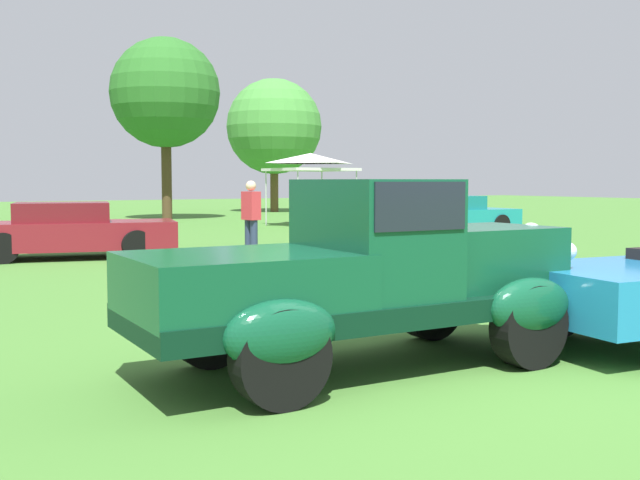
# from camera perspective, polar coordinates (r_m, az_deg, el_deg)

# --- Properties ---
(ground_plane) EXTENTS (120.00, 120.00, 0.00)m
(ground_plane) POSITION_cam_1_polar(r_m,az_deg,el_deg) (6.96, 7.13, -9.59)
(ground_plane) COLOR #42752D
(feature_pickup_truck) EXTENTS (4.30, 1.88, 1.70)m
(feature_pickup_truck) POSITION_cam_1_polar(r_m,az_deg,el_deg) (6.80, 3.52, -2.48)
(feature_pickup_truck) COLOR black
(feature_pickup_truck) RESTS_ON ground_plane
(show_car_burgundy) EXTENTS (4.69, 2.68, 1.22)m
(show_car_burgundy) POSITION_cam_1_polar(r_m,az_deg,el_deg) (17.35, -18.33, 0.65)
(show_car_burgundy) COLOR maroon
(show_car_burgundy) RESTS_ON ground_plane
(show_car_teal) EXTENTS (4.19, 1.97, 1.22)m
(show_car_teal) POSITION_cam_1_polar(r_m,az_deg,el_deg) (24.08, 9.99, 1.82)
(show_car_teal) COLOR teal
(show_car_teal) RESTS_ON ground_plane
(spectator_by_row) EXTENTS (0.30, 0.43, 1.69)m
(spectator_by_row) POSITION_cam_1_polar(r_m,az_deg,el_deg) (16.16, -5.20, 1.71)
(spectator_by_row) COLOR #283351
(spectator_by_row) RESTS_ON ground_plane
(canopy_tent_center_field) EXTENTS (2.74, 2.74, 2.71)m
(canopy_tent_center_field) POSITION_cam_1_polar(r_m,az_deg,el_deg) (28.30, -0.72, 5.96)
(canopy_tent_center_field) COLOR #B7B7BC
(canopy_tent_center_field) RESTS_ON ground_plane
(treeline_mid_left) EXTENTS (4.74, 4.74, 7.85)m
(treeline_mid_left) POSITION_cam_1_polar(r_m,az_deg,el_deg) (34.04, -11.55, 10.75)
(treeline_mid_left) COLOR #47331E
(treeline_mid_left) RESTS_ON ground_plane
(treeline_center) EXTENTS (5.13, 5.13, 7.17)m
(treeline_center) POSITION_cam_1_polar(r_m,az_deg,el_deg) (41.37, -3.48, 8.49)
(treeline_center) COLOR brown
(treeline_center) RESTS_ON ground_plane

